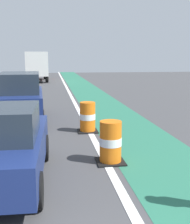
% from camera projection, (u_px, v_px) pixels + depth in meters
% --- Properties ---
extents(bike_lane_strip, '(2.50, 80.00, 0.01)m').
position_uv_depth(bike_lane_strip, '(110.00, 112.00, 14.46)').
color(bike_lane_strip, '#286B51').
rests_on(bike_lane_strip, ground).
extents(lane_divider_stripe, '(0.20, 80.00, 0.01)m').
position_uv_depth(lane_divider_stripe, '(80.00, 113.00, 14.24)').
color(lane_divider_stripe, silver).
rests_on(lane_divider_stripe, ground).
extents(parked_sedan_nearest, '(2.02, 4.15, 1.70)m').
position_uv_depth(parked_sedan_nearest, '(0.00, 146.00, 6.23)').
color(parked_sedan_nearest, navy).
rests_on(parked_sedan_nearest, ground).
extents(parked_suv_second, '(2.06, 4.67, 2.04)m').
position_uv_depth(parked_suv_second, '(20.00, 96.00, 12.50)').
color(parked_suv_second, navy).
rests_on(parked_suv_second, ground).
extents(traffic_barrel_front, '(0.73, 0.73, 1.09)m').
position_uv_depth(traffic_barrel_front, '(111.00, 143.00, 7.51)').
color(traffic_barrel_front, orange).
rests_on(traffic_barrel_front, ground).
extents(traffic_barrel_mid, '(0.73, 0.73, 1.09)m').
position_uv_depth(traffic_barrel_mid, '(88.00, 117.00, 10.64)').
color(traffic_barrel_mid, orange).
rests_on(traffic_barrel_mid, ground).
extents(delivery_truck_down_block, '(2.74, 7.72, 3.23)m').
position_uv_depth(delivery_truck_down_block, '(36.00, 65.00, 33.08)').
color(delivery_truck_down_block, silver).
rests_on(delivery_truck_down_block, ground).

